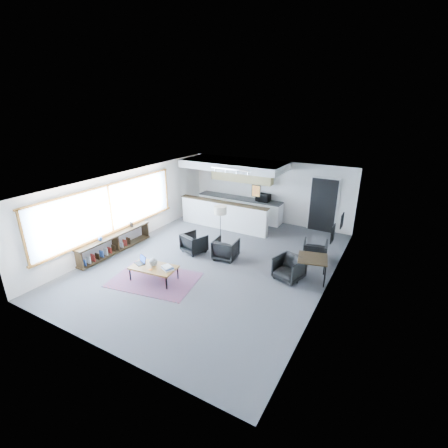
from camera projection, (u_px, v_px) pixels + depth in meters
The scene contains 21 objects.
room at pixel (213, 224), 9.96m from camera, with size 7.02×9.02×2.62m.
window at pixel (110, 210), 10.77m from camera, with size 0.10×5.95×1.66m.
console at pixel (114, 244), 10.97m from camera, with size 0.35×3.00×0.80m.
kitchenette at pixel (235, 190), 13.50m from camera, with size 4.20×1.96×2.60m.
doorway at pixel (323, 205), 12.58m from camera, with size 1.10×0.12×2.15m.
track_light at pixel (231, 170), 11.59m from camera, with size 1.60×0.07×0.15m.
wall_art_lower at pixel (333, 234), 8.60m from camera, with size 0.03×0.38×0.48m.
wall_art_upper at pixel (342, 221), 9.68m from camera, with size 0.03×0.34×0.44m.
kilim_rug at pixel (155, 280), 9.38m from camera, with size 2.67×2.05×0.01m.
coffee_table at pixel (154, 268), 9.24m from camera, with size 1.39×0.86×0.43m.
laptop at pixel (141, 261), 9.42m from camera, with size 0.38×0.34×0.22m.
ceramic_pot at pixel (153, 262), 9.25m from camera, with size 0.23×0.23×0.23m.
book_stack at pixel (167, 268), 9.07m from camera, with size 0.41×0.38×0.10m.
coaster at pixel (150, 270), 9.07m from camera, with size 0.10×0.10×0.01m.
armchair_left at pixel (194, 242), 10.99m from camera, with size 0.71×0.67×0.73m, color black.
armchair_right at pixel (226, 248), 10.52m from camera, with size 0.73×0.68×0.75m, color black.
floor_lamp at pixel (220, 212), 11.04m from camera, with size 0.51×0.51×1.52m.
dining_table at pixel (313, 260), 9.21m from camera, with size 0.98×0.98×0.68m.
dining_chair_near at pixel (289, 269), 9.33m from camera, with size 0.63×0.59×0.64m, color black.
dining_chair_far at pixel (315, 252), 10.41m from camera, with size 0.62×0.58×0.64m, color black.
microwave at pixel (263, 197), 13.45m from camera, with size 0.57×0.31×0.39m, color black.
Camera 1 is at (4.86, -7.94, 4.85)m, focal length 26.00 mm.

